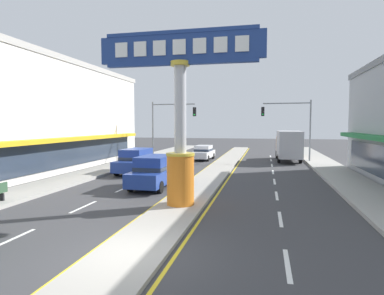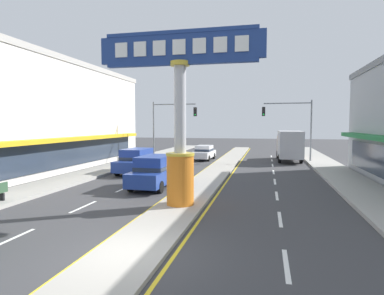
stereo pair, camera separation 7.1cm
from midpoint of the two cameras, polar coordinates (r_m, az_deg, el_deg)
name	(u,v)px [view 2 (the right image)]	position (r m, az deg, el deg)	size (l,w,h in m)	color
ground_plane	(129,256)	(10.07, -10.66, -18.11)	(160.00, 160.00, 0.00)	#3A3A3D
median_strip	(219,170)	(27.06, 4.77, -3.86)	(2.15, 52.00, 0.14)	#A39E93
sidewalk_left	(106,169)	(27.96, -14.69, -3.68)	(2.85, 60.00, 0.18)	#9E9B93
sidewalk_right	(343,177)	(25.38, 24.95, -4.70)	(2.85, 60.00, 0.18)	#9E9B93
lane_markings	(216,173)	(25.75, 4.34, -4.41)	(8.89, 52.00, 0.01)	silver
district_sign	(180,118)	(14.73, -1.95, 5.13)	(7.49, 1.30, 7.78)	orange
storefront_left	(35,116)	(30.47, -25.60, 5.05)	(8.58, 25.21, 9.06)	silver
traffic_light_left_side	(169,120)	(34.85, -3.94, 4.80)	(4.86, 0.46, 6.20)	slate
traffic_light_right_side	(293,120)	(34.27, 17.20, 4.64)	(4.86, 0.46, 6.20)	slate
box_truck_near_right_lane	(289,145)	(34.84, 16.63, 0.44)	(2.34, 6.94, 3.12)	tan
sedan_near_left_lane	(204,152)	(35.05, 2.17, -0.86)	(2.00, 4.38, 1.53)	silver
suv_mid_left_lane	(136,161)	(25.71, -9.59, -2.26)	(2.03, 4.63, 1.90)	navy
suv_far_left_oncoming	(155,171)	(19.79, -6.43, -4.12)	(2.02, 4.63, 1.90)	navy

